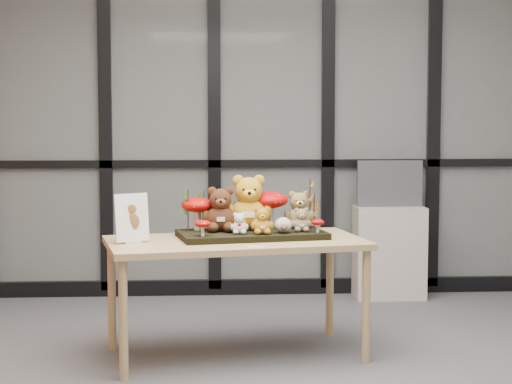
{
  "coord_description": "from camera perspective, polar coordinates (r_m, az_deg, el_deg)",
  "views": [
    {
      "loc": [
        -0.57,
        -4.83,
        1.52
      ],
      "look_at": [
        -0.24,
        0.61,
        1.0
      ],
      "focal_mm": 65.0,
      "sensor_mm": 36.0,
      "label": 1
    }
  ],
  "objects": [
    {
      "name": "bear_beige_small",
      "position": [
        5.61,
        2.81,
        -1.63
      ],
      "size": [
        0.14,
        0.13,
        0.16
      ],
      "primitive_type": null,
      "rotation": [
        0.0,
        0.0,
        0.19
      ],
      "color": "#886B50",
      "rests_on": "diorama_tray"
    },
    {
      "name": "monitor",
      "position": [
        7.3,
        8.22,
        0.52
      ],
      "size": [
        0.51,
        0.05,
        0.36
      ],
      "color": "#494B51",
      "rests_on": "cabinet"
    },
    {
      "name": "sprig_green_mid_left",
      "position": [
        5.7,
        -3.24,
        -1.13
      ],
      "size": [
        0.05,
        0.05,
        0.24
      ],
      "primitive_type": null,
      "color": "#1B3D0E",
      "rests_on": "diorama_tray"
    },
    {
      "name": "sprig_dry_mid_right",
      "position": [
        5.69,
        3.6,
        -1.19
      ],
      "size": [
        0.05,
        0.05,
        0.23
      ],
      "primitive_type": null,
      "color": "brown",
      "rests_on": "diorama_tray"
    },
    {
      "name": "sprig_green_centre",
      "position": [
        5.76,
        -1.1,
        -1.37
      ],
      "size": [
        0.05,
        0.05,
        0.17
      ],
      "primitive_type": null,
      "color": "#1B3D0E",
      "rests_on": "diorama_tray"
    },
    {
      "name": "sprig_green_far_left",
      "position": [
        5.64,
        -4.2,
        -1.12
      ],
      "size": [
        0.05,
        0.05,
        0.25
      ],
      "primitive_type": null,
      "color": "#1B3D0E",
      "rests_on": "diorama_tray"
    },
    {
      "name": "bear_tan_back",
      "position": [
        5.8,
        2.66,
        -0.95
      ],
      "size": [
        0.22,
        0.21,
        0.25
      ],
      "primitive_type": null,
      "rotation": [
        0.0,
        0.0,
        0.19
      ],
      "color": "olive",
      "rests_on": "diorama_tray"
    },
    {
      "name": "sign_holder",
      "position": [
        5.44,
        -7.65,
        -1.73
      ],
      "size": [
        0.2,
        0.13,
        0.29
      ],
      "rotation": [
        0.0,
        0.0,
        0.45
      ],
      "color": "silver",
      "rests_on": "display_table"
    },
    {
      "name": "display_table",
      "position": [
        5.55,
        -1.26,
        -3.63
      ],
      "size": [
        1.63,
        1.03,
        0.71
      ],
      "rotation": [
        0.0,
        0.0,
        0.19
      ],
      "color": "tan",
      "rests_on": "floor"
    },
    {
      "name": "bear_brown_medium",
      "position": [
        5.62,
        -2.2,
        -0.91
      ],
      "size": [
        0.26,
        0.24,
        0.3
      ],
      "primitive_type": null,
      "rotation": [
        0.0,
        0.0,
        0.19
      ],
      "color": "#442211",
      "rests_on": "diorama_tray"
    },
    {
      "name": "bear_small_yellow",
      "position": [
        5.5,
        0.38,
        -1.69
      ],
      "size": [
        0.15,
        0.14,
        0.18
      ],
      "primitive_type": null,
      "rotation": [
        0.0,
        0.0,
        0.19
      ],
      "color": "#B2751D",
      "rests_on": "diorama_tray"
    },
    {
      "name": "room_shell",
      "position": [
        4.87,
        3.24,
        7.31
      ],
      "size": [
        5.0,
        5.0,
        5.0
      ],
      "color": "#AFADA5",
      "rests_on": "floor"
    },
    {
      "name": "diorama_tray",
      "position": [
        5.62,
        -0.26,
        -2.63
      ],
      "size": [
        0.94,
        0.59,
        0.04
      ],
      "primitive_type": "cube",
      "rotation": [
        0.0,
        0.0,
        0.19
      ],
      "color": "black",
      "rests_on": "display_table"
    },
    {
      "name": "bear_white_bow",
      "position": [
        5.51,
        -1.03,
        -1.85
      ],
      "size": [
        0.13,
        0.12,
        0.14
      ],
      "primitive_type": null,
      "rotation": [
        0.0,
        0.0,
        0.19
      ],
      "color": "silver",
      "rests_on": "diorama_tray"
    },
    {
      "name": "sprig_dry_far_right",
      "position": [
        5.8,
        3.33,
        -0.68
      ],
      "size": [
        0.05,
        0.05,
        0.31
      ],
      "primitive_type": null,
      "color": "brown",
      "rests_on": "diorama_tray"
    },
    {
      "name": "plush_cream_hedgehog",
      "position": [
        5.55,
        1.69,
        -2.0
      ],
      "size": [
        0.09,
        0.08,
        0.1
      ],
      "primitive_type": null,
      "rotation": [
        0.0,
        0.0,
        0.19
      ],
      "color": "beige",
      "rests_on": "diorama_tray"
    },
    {
      "name": "mushroom_front_left",
      "position": [
        5.42,
        -3.3,
        -2.18
      ],
      "size": [
        0.1,
        0.1,
        0.11
      ],
      "primitive_type": null,
      "color": "#9C0605",
      "rests_on": "diorama_tray"
    },
    {
      "name": "mushroom_back_right",
      "position": [
        5.76,
        0.87,
        -0.99
      ],
      "size": [
        0.22,
        0.22,
        0.25
      ],
      "primitive_type": null,
      "color": "#9C0605",
      "rests_on": "diorama_tray"
    },
    {
      "name": "bear_pooh_yellow",
      "position": [
        5.69,
        -0.45,
        -0.47
      ],
      "size": [
        0.33,
        0.3,
        0.37
      ],
      "primitive_type": null,
      "rotation": [
        0.0,
        0.0,
        0.19
      ],
      "color": "orange",
      "rests_on": "diorama_tray"
    },
    {
      "name": "glass_partition",
      "position": [
        7.33,
        0.95,
        4.64
      ],
      "size": [
        4.9,
        0.06,
        2.78
      ],
      "color": "#2D383F",
      "rests_on": "floor"
    },
    {
      "name": "mushroom_back_left",
      "position": [
        5.68,
        -3.62,
        -1.24
      ],
      "size": [
        0.2,
        0.2,
        0.22
      ],
      "primitive_type": null,
      "color": "#9C0605",
      "rests_on": "diorama_tray"
    },
    {
      "name": "label_card",
      "position": [
        5.26,
        -0.02,
        -3.38
      ],
      "size": [
        0.09,
        0.03,
        0.0
      ],
      "primitive_type": "cube",
      "color": "white",
      "rests_on": "display_table"
    },
    {
      "name": "mushroom_front_right",
      "position": [
        5.58,
        3.82,
        -2.05
      ],
      "size": [
        0.08,
        0.08,
        0.09
      ],
      "primitive_type": null,
      "color": "#9C0605",
      "rests_on": "diorama_tray"
    },
    {
      "name": "cabinet",
      "position": [
        7.35,
        8.19,
        -3.69
      ],
      "size": [
        0.54,
        0.32,
        0.72
      ],
      "primitive_type": "cube",
      "color": "#B3A9A0",
      "rests_on": "floor"
    }
  ]
}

